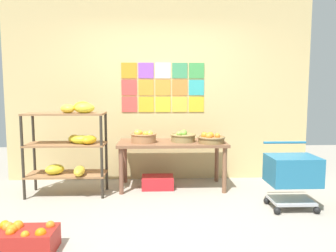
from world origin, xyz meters
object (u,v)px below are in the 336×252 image
(banana_shelf_unit, at_px, (71,141))
(shopping_cart, at_px, (292,172))
(display_table, at_px, (172,147))
(fruit_basket_back_left, at_px, (144,137))
(fruit_basket_right, at_px, (211,139))
(orange_crate_foreground, at_px, (23,239))
(produce_crate_under_table, at_px, (158,182))
(fruit_basket_centre, at_px, (183,137))

(banana_shelf_unit, relative_size, shopping_cart, 1.63)
(display_table, height_order, fruit_basket_back_left, fruit_basket_back_left)
(fruit_basket_back_left, distance_m, shopping_cart, 1.97)
(fruit_basket_right, distance_m, orange_crate_foreground, 2.61)
(produce_crate_under_table, height_order, orange_crate_foreground, orange_crate_foreground)
(fruit_basket_right, height_order, produce_crate_under_table, fruit_basket_right)
(fruit_basket_centre, relative_size, shopping_cart, 0.47)
(fruit_basket_right, bearing_deg, fruit_basket_back_left, 174.92)
(fruit_basket_centre, bearing_deg, orange_crate_foreground, -130.38)
(produce_crate_under_table, bearing_deg, orange_crate_foreground, -123.33)
(fruit_basket_right, bearing_deg, produce_crate_under_table, 171.07)
(banana_shelf_unit, relative_size, produce_crate_under_table, 2.81)
(banana_shelf_unit, distance_m, fruit_basket_right, 1.88)
(produce_crate_under_table, bearing_deg, display_table, 8.60)
(fruit_basket_centre, bearing_deg, produce_crate_under_table, -176.76)
(banana_shelf_unit, bearing_deg, display_table, 11.95)
(orange_crate_foreground, height_order, shopping_cart, shopping_cart)
(fruit_basket_back_left, bearing_deg, produce_crate_under_table, 9.66)
(display_table, distance_m, fruit_basket_right, 0.57)
(fruit_basket_right, relative_size, shopping_cart, 0.50)
(banana_shelf_unit, relative_size, display_table, 0.82)
(produce_crate_under_table, bearing_deg, fruit_basket_centre, 3.24)
(display_table, distance_m, fruit_basket_back_left, 0.44)
(produce_crate_under_table, bearing_deg, fruit_basket_right, -8.93)
(fruit_basket_right, xyz_separation_m, orange_crate_foreground, (-1.91, -1.67, -0.61))
(shopping_cart, bearing_deg, banana_shelf_unit, 163.68)
(orange_crate_foreground, xyz_separation_m, shopping_cart, (2.74, 0.91, 0.32))
(orange_crate_foreground, bearing_deg, banana_shelf_unit, 88.71)
(fruit_basket_right, bearing_deg, shopping_cart, -42.21)
(banana_shelf_unit, bearing_deg, fruit_basket_right, 4.19)
(orange_crate_foreground, bearing_deg, fruit_basket_centre, 49.62)
(fruit_basket_centre, height_order, shopping_cart, fruit_basket_centre)
(display_table, height_order, fruit_basket_right, fruit_basket_right)
(banana_shelf_unit, xyz_separation_m, orange_crate_foreground, (-0.03, -1.53, -0.62))
(fruit_basket_back_left, distance_m, orange_crate_foreground, 2.10)
(banana_shelf_unit, distance_m, fruit_basket_centre, 1.52)
(display_table, xyz_separation_m, fruit_basket_centre, (0.15, -0.01, 0.15))
(banana_shelf_unit, relative_size, fruit_basket_back_left, 3.43)
(fruit_basket_back_left, xyz_separation_m, shopping_cart, (1.76, -0.83, -0.31))
(display_table, bearing_deg, shopping_cart, -33.50)
(shopping_cart, bearing_deg, display_table, 142.97)
(fruit_basket_right, relative_size, orange_crate_foreground, 0.70)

